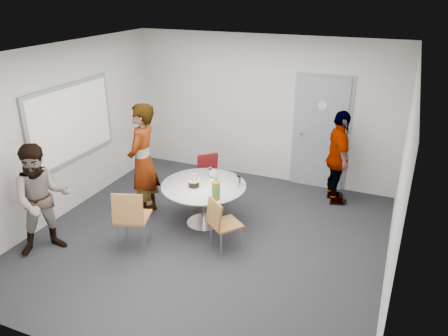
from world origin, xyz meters
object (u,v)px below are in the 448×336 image
at_px(table, 205,190).
at_px(chair_near_left, 131,215).
at_px(chair_near_right, 221,221).
at_px(person_main, 143,162).
at_px(whiteboard, 72,123).
at_px(person_left, 42,199).
at_px(door, 320,133).
at_px(chair_far, 210,173).
at_px(person_right, 338,158).

relative_size(table, chair_near_left, 1.39).
relative_size(chair_near_right, person_main, 0.43).
bearing_deg(whiteboard, person_main, 4.25).
bearing_deg(person_left, door, 0.89).
distance_m(chair_far, person_left, 2.77).
height_order(door, person_left, door).
bearing_deg(chair_near_right, table, 169.99).
bearing_deg(person_left, chair_near_left, -26.90).
relative_size(whiteboard, person_right, 1.17).
height_order(door, person_main, door).
distance_m(person_main, person_left, 1.58).
relative_size(door, table, 1.64).
height_order(whiteboard, person_right, whiteboard).
bearing_deg(whiteboard, chair_near_left, -28.26).
relative_size(chair_near_left, person_main, 0.50).
distance_m(whiteboard, person_main, 1.34).
height_order(chair_near_left, person_right, person_right).
relative_size(door, chair_near_right, 2.63).
distance_m(whiteboard, chair_far, 2.40).
bearing_deg(person_left, chair_far, 9.91).
relative_size(chair_near_right, person_left, 0.51).
distance_m(chair_near_left, chair_far, 1.93).
height_order(chair_near_left, chair_near_right, chair_near_left).
height_order(table, chair_near_left, table).
height_order(door, chair_far, door).
bearing_deg(chair_near_left, whiteboard, 133.78).
height_order(whiteboard, chair_near_left, whiteboard).
xyz_separation_m(chair_near_right, person_main, (-1.54, 0.50, 0.45)).
bearing_deg(person_left, table, -8.35).
bearing_deg(chair_near_right, whiteboard, -149.82).
height_order(chair_near_right, person_right, person_right).
xyz_separation_m(chair_near_right, chair_far, (-0.83, 1.45, 0.00)).
xyz_separation_m(whiteboard, person_right, (3.98, 1.75, -0.64)).
bearing_deg(person_right, whiteboard, 90.97).
height_order(whiteboard, table, whiteboard).
distance_m(door, chair_near_left, 3.73).
bearing_deg(chair_far, person_right, 155.94).
distance_m(whiteboard, person_right, 4.40).
bearing_deg(chair_far, person_main, 9.94).
xyz_separation_m(door, whiteboard, (-3.56, -2.28, 0.42)).
relative_size(door, person_main, 1.13).
bearing_deg(chair_far, whiteboard, -15.12).
xyz_separation_m(chair_near_right, person_left, (-2.26, -0.91, 0.31)).
bearing_deg(person_right, chair_near_right, 127.86).
xyz_separation_m(chair_near_left, chair_far, (0.32, 1.91, -0.08)).
xyz_separation_m(whiteboard, person_left, (0.51, -1.31, -0.65)).
relative_size(chair_far, person_main, 0.43).
distance_m(table, chair_near_left, 1.22).
height_order(chair_near_right, chair_far, chair_far).
bearing_deg(person_left, person_main, 14.03).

